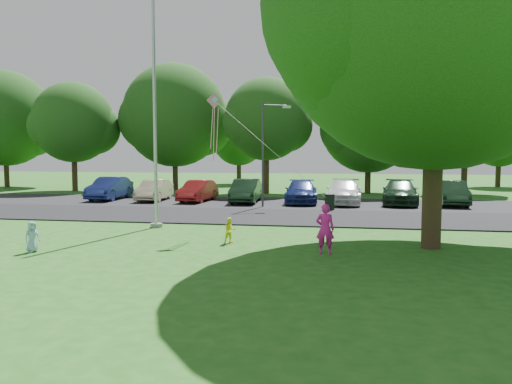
% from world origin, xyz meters
% --- Properties ---
extents(ground, '(120.00, 120.00, 0.00)m').
position_xyz_m(ground, '(0.00, 0.00, 0.00)').
color(ground, '#205C18').
rests_on(ground, ground).
extents(park_road, '(60.00, 6.00, 0.06)m').
position_xyz_m(park_road, '(0.00, 9.00, 0.03)').
color(park_road, black).
rests_on(park_road, ground).
extents(parking_strip, '(42.00, 7.00, 0.06)m').
position_xyz_m(parking_strip, '(0.00, 15.50, 0.03)').
color(parking_strip, black).
rests_on(parking_strip, ground).
extents(flagpole, '(0.50, 0.50, 10.00)m').
position_xyz_m(flagpole, '(-3.50, 5.00, 4.17)').
color(flagpole, '#B7BABF').
rests_on(flagpole, ground).
extents(street_lamp, '(1.57, 0.76, 5.86)m').
position_xyz_m(street_lamp, '(-0.08, 13.09, 3.52)').
color(street_lamp, '#3F3F44').
rests_on(street_lamp, ground).
extents(trash_can, '(0.55, 0.55, 0.88)m').
position_xyz_m(trash_can, '(3.44, 12.12, 0.44)').
color(trash_can, black).
rests_on(trash_can, ground).
extents(big_tree, '(11.28, 10.74, 13.25)m').
position_xyz_m(big_tree, '(6.85, 2.10, 7.57)').
color(big_tree, '#332316').
rests_on(big_tree, ground).
extents(tree_row, '(64.35, 11.94, 10.88)m').
position_xyz_m(tree_row, '(1.59, 24.23, 5.71)').
color(tree_row, '#332316').
rests_on(tree_row, ground).
extents(horizon_trees, '(77.46, 7.20, 7.02)m').
position_xyz_m(horizon_trees, '(4.06, 33.88, 4.30)').
color(horizon_trees, '#332316').
rests_on(horizon_trees, ground).
extents(parked_cars, '(22.82, 5.27, 1.46)m').
position_xyz_m(parked_cars, '(0.72, 15.49, 0.76)').
color(parked_cars, navy).
rests_on(parked_cars, ground).
extents(woman, '(0.57, 0.38, 1.54)m').
position_xyz_m(woman, '(3.57, 0.65, 0.77)').
color(woman, '#EC1F9C').
rests_on(woman, ground).
extents(child_yellow, '(0.54, 0.51, 0.88)m').
position_xyz_m(child_yellow, '(0.32, 1.90, 0.44)').
color(child_yellow, '#FDFB27').
rests_on(child_yellow, ground).
extents(child_blue, '(0.49, 0.56, 0.96)m').
position_xyz_m(child_blue, '(-5.40, -0.61, 0.48)').
color(child_blue, '#90B8DE').
rests_on(child_blue, ground).
extents(kite, '(4.48, 3.14, 3.56)m').
position_xyz_m(kite, '(-0.52, 3.46, 4.50)').
color(kite, pink).
rests_on(kite, ground).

